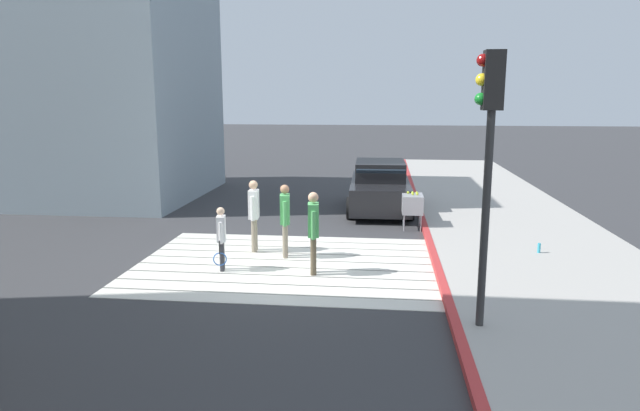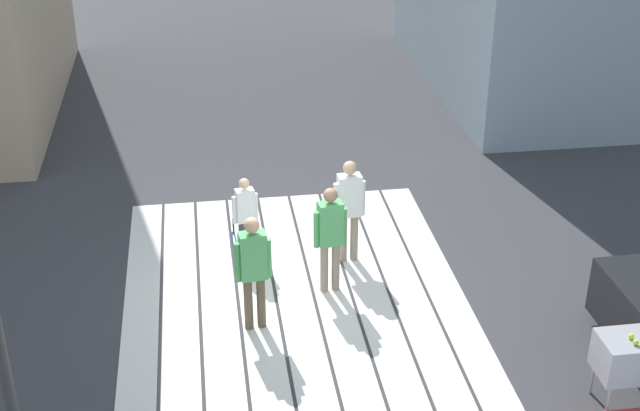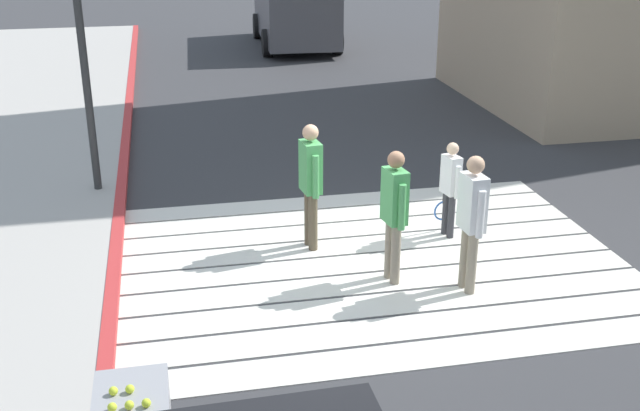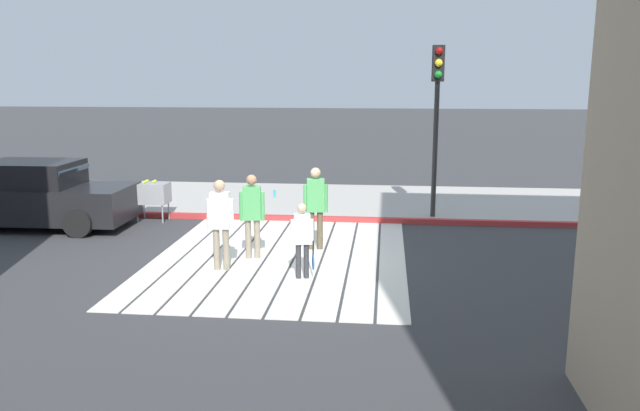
% 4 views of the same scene
% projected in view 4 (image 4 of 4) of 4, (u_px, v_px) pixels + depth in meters
% --- Properties ---
extents(ground_plane, '(120.00, 120.00, 0.00)m').
position_uv_depth(ground_plane, '(280.00, 258.00, 12.40)').
color(ground_plane, '#38383A').
extents(crosswalk_stripes, '(6.40, 4.90, 0.01)m').
position_uv_depth(crosswalk_stripes, '(280.00, 258.00, 12.40)').
color(crosswalk_stripes, silver).
rests_on(crosswalk_stripes, ground).
extents(sidewalk_west, '(4.80, 40.00, 0.12)m').
position_uv_depth(sidewalk_west, '(313.00, 200.00, 17.84)').
color(sidewalk_west, '#ADA8A0').
rests_on(sidewalk_west, ground).
extents(curb_painted, '(0.16, 40.00, 0.13)m').
position_uv_depth(curb_painted, '(302.00, 218.00, 15.55)').
color(curb_painted, '#BC3333').
rests_on(curb_painted, ground).
extents(car_parked_near_curb, '(2.05, 4.33, 1.57)m').
position_uv_depth(car_parked_near_curb, '(39.00, 197.00, 14.83)').
color(car_parked_near_curb, black).
rests_on(car_parked_near_curb, ground).
extents(traffic_light_corner, '(0.39, 0.28, 4.24)m').
position_uv_depth(traffic_light_corner, '(437.00, 97.00, 14.94)').
color(traffic_light_corner, '#2D2D2D').
rests_on(traffic_light_corner, ground).
extents(tennis_ball_cart, '(0.56, 0.80, 1.02)m').
position_uv_depth(tennis_ball_cart, '(152.00, 193.00, 15.46)').
color(tennis_ball_cart, '#99999E').
rests_on(tennis_ball_cart, ground).
extents(water_bottle, '(0.07, 0.07, 0.22)m').
position_uv_depth(water_bottle, '(275.00, 194.00, 17.93)').
color(water_bottle, '#33A5BF').
rests_on(water_bottle, sidewalk_west).
extents(pedestrian_adult_lead, '(0.24, 0.49, 1.69)m').
position_uv_depth(pedestrian_adult_lead, '(220.00, 218.00, 11.43)').
color(pedestrian_adult_lead, gray).
rests_on(pedestrian_adult_lead, ground).
extents(pedestrian_adult_trailing, '(0.26, 0.49, 1.67)m').
position_uv_depth(pedestrian_adult_trailing, '(252.00, 210.00, 12.17)').
color(pedestrian_adult_trailing, gray).
rests_on(pedestrian_adult_trailing, ground).
extents(pedestrian_adult_side, '(0.26, 0.50, 1.71)m').
position_uv_depth(pedestrian_adult_side, '(316.00, 202.00, 12.81)').
color(pedestrian_adult_side, brown).
rests_on(pedestrian_adult_side, ground).
extents(pedestrian_child_with_racket, '(0.28, 0.43, 1.36)m').
position_uv_depth(pedestrian_child_with_racket, '(303.00, 237.00, 10.98)').
color(pedestrian_child_with_racket, '#333338').
rests_on(pedestrian_child_with_racket, ground).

